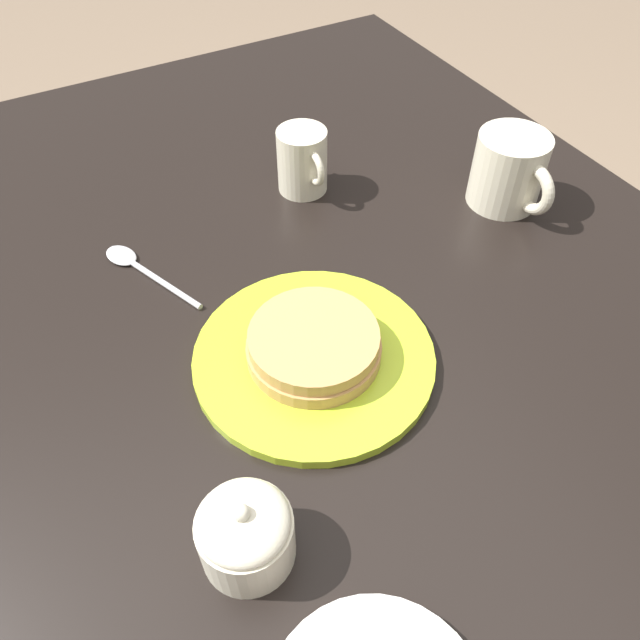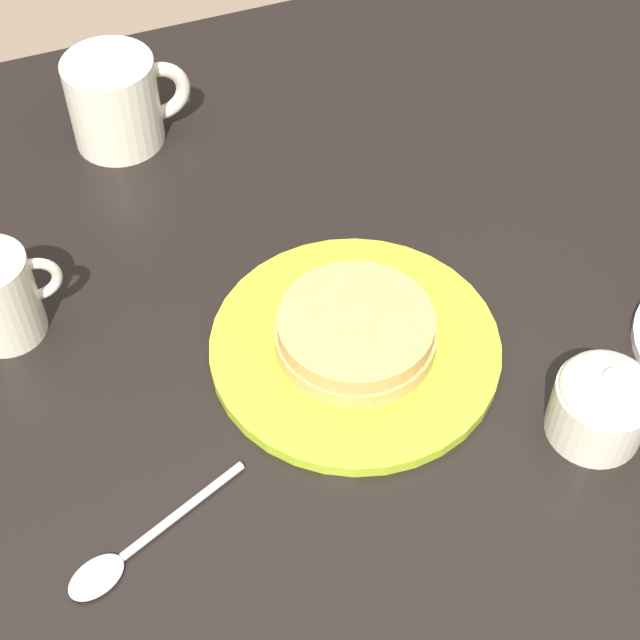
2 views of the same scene
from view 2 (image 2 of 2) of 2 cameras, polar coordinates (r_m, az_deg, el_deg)
name	(u,v)px [view 2 (image 2 of 2)]	position (r m, az deg, el deg)	size (l,w,h in m)	color
dining_table	(313,434)	(0.93, -0.42, -6.62)	(1.37, 1.07, 0.76)	black
pancake_plate	(354,337)	(0.84, 1.98, -1.02)	(0.25, 0.25, 0.04)	#AAC628
coffee_mug	(117,100)	(1.04, -11.73, 12.41)	(0.13, 0.09, 0.10)	beige
sugar_bowl	(601,403)	(0.81, 16.06, -4.67)	(0.08, 0.08, 0.08)	beige
spoon	(127,554)	(0.76, -11.18, -13.19)	(0.16, 0.08, 0.01)	silver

